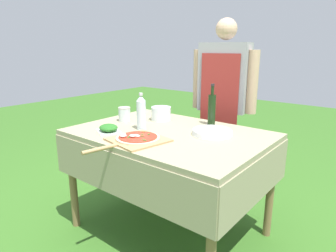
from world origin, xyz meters
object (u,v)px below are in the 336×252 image
at_px(herb_container, 109,128).
at_px(sauce_jar, 124,115).
at_px(plate_stack, 212,132).
at_px(water_bottle, 141,112).
at_px(prep_table, 169,145).
at_px(oil_bottle, 212,109).
at_px(pizza_on_peel, 136,139).
at_px(mixing_tub, 161,114).
at_px(person_cook, 223,95).

bearing_deg(herb_container, sauce_jar, 116.29).
bearing_deg(plate_stack, water_bottle, -156.70).
distance_m(prep_table, plate_stack, 0.32).
xyz_separation_m(prep_table, oil_bottle, (0.14, 0.35, 0.22)).
distance_m(pizza_on_peel, oil_bottle, 0.67).
xyz_separation_m(prep_table, plate_stack, (0.27, 0.13, 0.12)).
height_order(oil_bottle, water_bottle, oil_bottle).
distance_m(mixing_tub, sauce_jar, 0.29).
xyz_separation_m(water_bottle, plate_stack, (0.47, 0.20, -0.11)).
relative_size(mixing_tub, sauce_jar, 1.41).
height_order(prep_table, pizza_on_peel, pizza_on_peel).
relative_size(person_cook, plate_stack, 5.89).
relative_size(water_bottle, mixing_tub, 1.66).
bearing_deg(water_bottle, person_cook, 78.78).
distance_m(person_cook, plate_stack, 0.75).
height_order(prep_table, oil_bottle, oil_bottle).
bearing_deg(person_cook, mixing_tub, 60.14).
height_order(oil_bottle, mixing_tub, oil_bottle).
xyz_separation_m(person_cook, herb_container, (-0.31, -1.07, -0.13)).
xyz_separation_m(pizza_on_peel, oil_bottle, (0.16, 0.65, 0.11)).
bearing_deg(plate_stack, prep_table, -155.10).
xyz_separation_m(water_bottle, mixing_tub, (-0.07, 0.30, -0.07)).
xyz_separation_m(prep_table, person_cook, (-0.02, 0.80, 0.26)).
bearing_deg(plate_stack, sauce_jar, -171.73).
bearing_deg(mixing_tub, prep_table, -40.63).
bearing_deg(prep_table, person_cook, 91.50).
height_order(prep_table, person_cook, person_cook).
xyz_separation_m(mixing_tub, plate_stack, (0.54, -0.10, -0.04)).
height_order(prep_table, water_bottle, water_bottle).
bearing_deg(mixing_tub, sauce_jar, -134.48).
bearing_deg(oil_bottle, person_cook, 108.88).
bearing_deg(prep_table, water_bottle, -159.01).
height_order(mixing_tub, plate_stack, mixing_tub).
bearing_deg(person_cook, oil_bottle, 102.14).
height_order(herb_container, mixing_tub, mixing_tub).
relative_size(herb_container, plate_stack, 0.84).
relative_size(prep_table, person_cook, 0.84).
bearing_deg(person_cook, water_bottle, 72.03).
xyz_separation_m(person_cook, water_bottle, (-0.17, -0.88, -0.03)).
relative_size(prep_table, pizza_on_peel, 2.39).
distance_m(pizza_on_peel, herb_container, 0.31).
distance_m(herb_container, mixing_tub, 0.50).
relative_size(pizza_on_peel, plate_stack, 2.08).
bearing_deg(person_cook, sauce_jar, 53.34).
bearing_deg(prep_table, sauce_jar, 177.76).
bearing_deg(water_bottle, prep_table, 20.99).
distance_m(herb_container, sauce_jar, 0.32).
bearing_deg(oil_bottle, herb_container, -127.30).
relative_size(water_bottle, plate_stack, 0.98).
xyz_separation_m(pizza_on_peel, water_bottle, (-0.17, 0.22, 0.11)).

